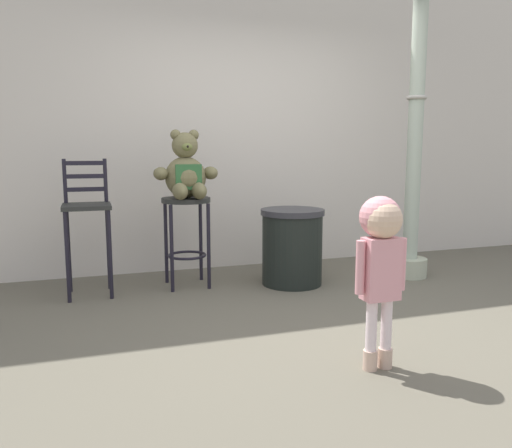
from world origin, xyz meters
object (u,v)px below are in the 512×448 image
Objects in this scene: bar_stool_with_teddy at (186,222)px; trash_bin at (292,247)px; teddy_bear at (186,173)px; bar_chair_empty at (87,216)px; child_walking at (381,245)px; lamppost at (414,155)px.

trash_bin is at bearing -14.78° from bar_stool_with_teddy.
bar_stool_with_teddy is 0.44m from teddy_bear.
bar_stool_with_teddy is at bearing 0.94° from bar_chair_empty.
teddy_bear is (0.00, -0.03, 0.43)m from bar_stool_with_teddy.
child_walking is at bearing -53.56° from bar_chair_empty.
bar_stool_with_teddy reaches higher than trash_bin.
child_walking is at bearing -71.54° from teddy_bear.
bar_chair_empty reaches higher than trash_bin.
bar_stool_with_teddy is 0.82× the size of child_walking.
teddy_bear is 0.61× the size of child_walking.
bar_chair_empty is (-0.83, 0.02, -0.34)m from teddy_bear.
trash_bin is 1.43m from lamppost.
teddy_bear is at bearing -146.79° from child_walking.
teddy_bear is 0.90m from bar_chair_empty.
lamppost reaches higher than bar_stool_with_teddy.
trash_bin is at bearing -13.08° from teddy_bear.
bar_stool_with_teddy is 1.34× the size of teddy_bear.
bar_stool_with_teddy is 0.70× the size of bar_chair_empty.
lamppost is at bearing -9.45° from bar_stool_with_teddy.
child_walking is at bearing -129.67° from lamppost.
child_walking is 2.53m from bar_chair_empty.
teddy_bear is 2.15m from child_walking.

